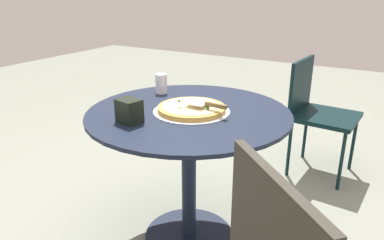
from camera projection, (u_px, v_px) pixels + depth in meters
The scene contains 7 objects.
ground_plane at pixel (189, 236), 1.99m from camera, with size 10.00×10.00×0.00m, color gray.
patio_table at pixel (189, 145), 1.80m from camera, with size 0.98×0.98×0.73m.
pizza_on_tray at pixel (192, 109), 1.73m from camera, with size 0.37×0.37×0.05m.
pizza_server at pixel (207, 104), 1.67m from camera, with size 0.09×0.21×0.02m.
drinking_cup at pixel (161, 84), 2.01m from camera, with size 0.07×0.07×0.11m, color white.
napkin_dispenser at pixel (129, 111), 1.58m from camera, with size 0.10×0.08×0.10m, color black.
patio_chair_near at pixel (316, 108), 2.55m from camera, with size 0.44×0.44×0.82m.
Camera 1 is at (1.41, 0.84, 1.29)m, focal length 33.91 mm.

